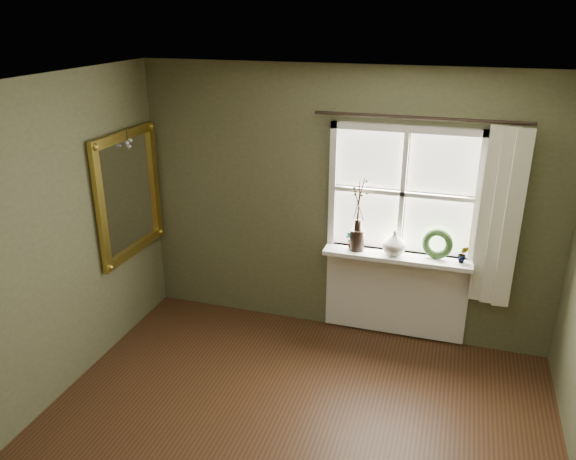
% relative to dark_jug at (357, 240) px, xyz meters
% --- Properties ---
extents(ceiling, '(4.50, 4.50, 0.00)m').
position_rel_dark_jug_xyz_m(ceiling, '(-0.17, -2.12, 1.58)').
color(ceiling, silver).
rests_on(ceiling, ground).
extents(wall_back, '(4.00, 0.10, 2.60)m').
position_rel_dark_jug_xyz_m(wall_back, '(-0.17, 0.18, 0.28)').
color(wall_back, brown).
rests_on(wall_back, ground).
extents(window_frame, '(1.36, 0.06, 1.24)m').
position_rel_dark_jug_xyz_m(window_frame, '(0.38, 0.11, 0.46)').
color(window_frame, white).
rests_on(window_frame, wall_back).
extents(window_sill, '(1.36, 0.26, 0.04)m').
position_rel_dark_jug_xyz_m(window_sill, '(0.38, 0.00, -0.12)').
color(window_sill, white).
rests_on(window_sill, wall_back).
extents(window_apron, '(1.36, 0.04, 0.88)m').
position_rel_dark_jug_xyz_m(window_apron, '(0.38, 0.11, -0.56)').
color(window_apron, white).
rests_on(window_apron, ground).
extents(dark_jug, '(0.18, 0.18, 0.20)m').
position_rel_dark_jug_xyz_m(dark_jug, '(0.00, 0.00, 0.00)').
color(dark_jug, black).
rests_on(dark_jug, window_sill).
extents(cream_vase, '(0.22, 0.22, 0.23)m').
position_rel_dark_jug_xyz_m(cream_vase, '(0.35, 0.00, 0.01)').
color(cream_vase, beige).
rests_on(cream_vase, window_sill).
extents(wreath, '(0.29, 0.16, 0.29)m').
position_rel_dark_jug_xyz_m(wreath, '(0.73, 0.04, 0.00)').
color(wreath, '#2E4A21').
rests_on(wreath, window_sill).
extents(potted_plant_left, '(0.11, 0.09, 0.18)m').
position_rel_dark_jug_xyz_m(potted_plant_left, '(-0.06, 0.00, -0.01)').
color(potted_plant_left, '#2E4A21').
rests_on(potted_plant_left, window_sill).
extents(potted_plant_right, '(0.09, 0.08, 0.16)m').
position_rel_dark_jug_xyz_m(potted_plant_right, '(0.96, 0.00, -0.02)').
color(potted_plant_right, '#2E4A21').
rests_on(potted_plant_right, window_sill).
extents(curtain, '(0.36, 0.12, 1.59)m').
position_rel_dark_jug_xyz_m(curtain, '(1.22, 0.01, 0.34)').
color(curtain, beige).
rests_on(curtain, wall_back).
extents(curtain_rod, '(1.84, 0.03, 0.03)m').
position_rel_dark_jug_xyz_m(curtain_rod, '(0.48, 0.05, 1.16)').
color(curtain_rod, black).
rests_on(curtain_rod, wall_back).
extents(gilt_mirror, '(0.10, 1.02, 1.21)m').
position_rel_dark_jug_xyz_m(gilt_mirror, '(-2.14, -0.42, 0.38)').
color(gilt_mirror, white).
rests_on(gilt_mirror, wall_left).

